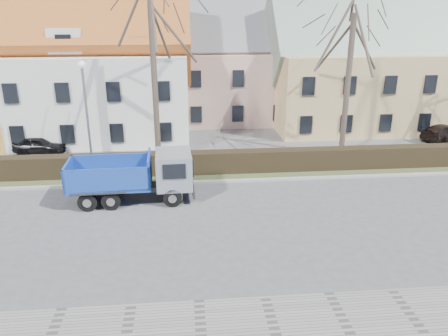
{
  "coord_description": "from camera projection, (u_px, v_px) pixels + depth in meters",
  "views": [
    {
      "loc": [
        -0.3,
        -18.18,
        9.21
      ],
      "look_at": [
        1.64,
        2.56,
        1.6
      ],
      "focal_mm": 35.0,
      "sensor_mm": 36.0,
      "label": 1
    }
  ],
  "objects": [
    {
      "name": "ground",
      "position": [
        194.0,
        220.0,
        20.19
      ],
      "size": [
        120.0,
        120.0,
        0.0
      ],
      "primitive_type": "plane",
      "color": "#4E4F51"
    },
    {
      "name": "streetlight",
      "position": [
        87.0,
        118.0,
        25.09
      ],
      "size": [
        0.52,
        0.52,
        6.61
      ],
      "primitive_type": null,
      "color": "gray",
      "rests_on": "ground"
    },
    {
      "name": "parked_car_b",
      "position": [
        444.0,
        132.0,
        32.36
      ],
      "size": [
        4.36,
        3.1,
        1.17
      ],
      "primitive_type": "imported",
      "rotation": [
        0.0,
        0.0,
        1.98
      ],
      "color": "black",
      "rests_on": "ground"
    },
    {
      "name": "dump_truck",
      "position": [
        127.0,
        177.0,
        21.83
      ],
      "size": [
        6.54,
        2.61,
        2.59
      ],
      "primitive_type": null,
      "rotation": [
        0.0,
        0.0,
        0.03
      ],
      "color": "navy",
      "rests_on": "ground"
    },
    {
      "name": "building_yellow",
      "position": [
        381.0,
        73.0,
        36.03
      ],
      "size": [
        18.8,
        10.8,
        8.5
      ],
      "primitive_type": null,
      "color": "tan",
      "rests_on": "ground"
    },
    {
      "name": "parked_car_a",
      "position": [
        40.0,
        145.0,
        29.36
      ],
      "size": [
        3.64,
        1.9,
        1.18
      ],
      "primitive_type": "imported",
      "rotation": [
        0.0,
        0.0,
        1.42
      ],
      "color": "black",
      "rests_on": "ground"
    },
    {
      "name": "hedge",
      "position": [
        191.0,
        164.0,
        25.57
      ],
      "size": [
        60.0,
        0.9,
        1.3
      ],
      "primitive_type": "cube",
      "color": "black",
      "rests_on": "ground"
    },
    {
      "name": "cart_frame",
      "position": [
        143.0,
        183.0,
        23.75
      ],
      "size": [
        0.74,
        0.6,
        0.59
      ],
      "primitive_type": null,
      "rotation": [
        0.0,
        0.0,
        -0.41
      ],
      "color": "silver",
      "rests_on": "ground"
    },
    {
      "name": "building_pink",
      "position": [
        232.0,
        73.0,
        37.87
      ],
      "size": [
        10.8,
        8.8,
        8.0
      ],
      "primitive_type": null,
      "color": "tan",
      "rests_on": "ground"
    },
    {
      "name": "tree_2",
      "position": [
        349.0,
        72.0,
        27.12
      ],
      "size": [
        8.0,
        8.0,
        11.0
      ],
      "primitive_type": null,
      "color": "#44382F",
      "rests_on": "ground"
    },
    {
      "name": "building_white",
      "position": [
        11.0,
        73.0,
        32.38
      ],
      "size": [
        26.8,
        10.8,
        9.5
      ],
      "primitive_type": null,
      "color": "silver",
      "rests_on": "ground"
    },
    {
      "name": "grass_strip",
      "position": [
        191.0,
        172.0,
        25.97
      ],
      "size": [
        80.0,
        3.0,
        0.1
      ],
      "primitive_type": "cube",
      "color": "#3E4929",
      "rests_on": "ground"
    },
    {
      "name": "tree_1",
      "position": [
        153.0,
        61.0,
        25.79
      ],
      "size": [
        9.2,
        9.2,
        12.65
      ],
      "primitive_type": null,
      "color": "#44382F",
      "rests_on": "ground"
    },
    {
      "name": "curb_far",
      "position": [
        192.0,
        182.0,
        24.47
      ],
      "size": [
        80.0,
        0.3,
        0.12
      ],
      "primitive_type": "cube",
      "color": "gray",
      "rests_on": "ground"
    }
  ]
}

